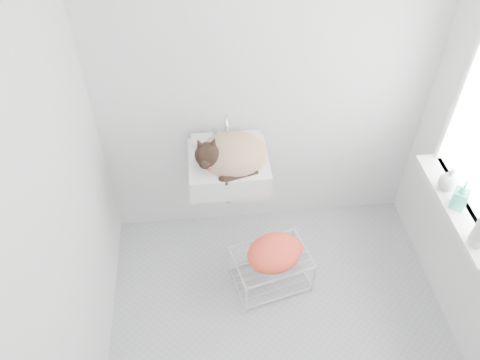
{
  "coord_description": "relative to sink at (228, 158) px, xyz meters",
  "views": [
    {
      "loc": [
        -0.43,
        -1.55,
        2.9
      ],
      "look_at": [
        -0.22,
        0.5,
        0.88
      ],
      "focal_mm": 36.25,
      "sensor_mm": 36.0,
      "label": 1
    }
  ],
  "objects": [
    {
      "name": "floor",
      "position": [
        0.27,
        -0.74,
        -0.85
      ],
      "size": [
        2.2,
        2.0,
        0.02
      ],
      "primitive_type": "cube",
      "color": "#A9ADB2",
      "rests_on": "ground"
    },
    {
      "name": "back_wall",
      "position": [
        0.27,
        0.26,
        0.4
      ],
      "size": [
        2.2,
        0.02,
        2.5
      ],
      "primitive_type": "cube",
      "color": "white",
      "rests_on": "ground"
    },
    {
      "name": "left_wall",
      "position": [
        -0.83,
        -0.74,
        0.4
      ],
      "size": [
        0.02,
        2.0,
        2.5
      ],
      "primitive_type": "cube",
      "color": "white",
      "rests_on": "ground"
    },
    {
      "name": "windowsill",
      "position": [
        1.28,
        -0.54,
        -0.02
      ],
      "size": [
        0.16,
        0.88,
        0.04
      ],
      "primitive_type": "cube",
      "color": "white",
      "rests_on": "right_wall"
    },
    {
      "name": "sink",
      "position": [
        0.0,
        0.0,
        0.0
      ],
      "size": [
        0.51,
        0.44,
        0.2
      ],
      "primitive_type": "cube",
      "color": "white",
      "rests_on": "back_wall"
    },
    {
      "name": "faucet",
      "position": [
        0.0,
        0.18,
        0.14
      ],
      "size": [
        0.19,
        0.13,
        0.19
      ],
      "primitive_type": null,
      "color": "silver",
      "rests_on": "sink"
    },
    {
      "name": "cat",
      "position": [
        0.01,
        -0.02,
        0.04
      ],
      "size": [
        0.45,
        0.36,
        0.29
      ],
      "rotation": [
        0.0,
        0.0,
        0.01
      ],
      "color": "tan",
      "rests_on": "sink"
    },
    {
      "name": "wire_rack",
      "position": [
        0.25,
        -0.38,
        -0.7
      ],
      "size": [
        0.55,
        0.45,
        0.29
      ],
      "primitive_type": "cube",
      "rotation": [
        0.0,
        0.0,
        0.24
      ],
      "color": "silver",
      "rests_on": "floor"
    },
    {
      "name": "towel",
      "position": [
        0.26,
        -0.42,
        -0.53
      ],
      "size": [
        0.45,
        0.39,
        0.15
      ],
      "primitive_type": "ellipsoid",
      "rotation": [
        0.0,
        0.0,
        0.42
      ],
      "color": "orange",
      "rests_on": "wire_rack"
    },
    {
      "name": "bottle_a",
      "position": [
        1.27,
        -0.82,
        0.0
      ],
      "size": [
        0.12,
        0.12,
        0.24
      ],
      "primitive_type": "imported",
      "rotation": [
        0.0,
        0.0,
        5.96
      ],
      "color": "silver",
      "rests_on": "windowsill"
    },
    {
      "name": "bottle_b",
      "position": [
        1.27,
        -0.55,
        0.0
      ],
      "size": [
        0.11,
        0.11,
        0.18
      ],
      "primitive_type": "imported",
      "rotation": [
        0.0,
        0.0,
        2.53
      ],
      "color": "teal",
      "rests_on": "windowsill"
    },
    {
      "name": "bottle_c",
      "position": [
        1.27,
        -0.4,
        0.0
      ],
      "size": [
        0.13,
        0.13,
        0.15
      ],
      "primitive_type": "imported",
      "rotation": [
        0.0,
        0.0,
        3.25
      ],
      "color": "silver",
      "rests_on": "windowsill"
    }
  ]
}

